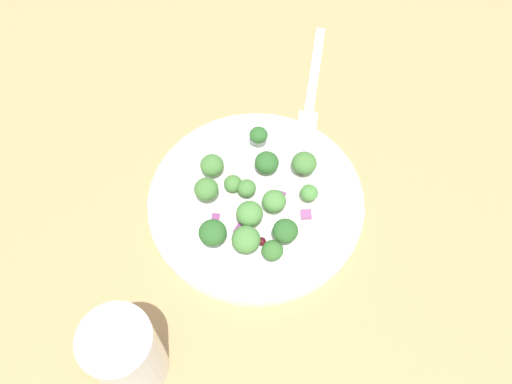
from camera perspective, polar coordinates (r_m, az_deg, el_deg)
ground_plane at (r=63.84cm, az=2.52°, el=-0.05°), size 180.00×180.00×2.00cm
plate at (r=61.12cm, az=-0.00°, el=-0.87°), size 24.27×24.27×1.70cm
dressing_pool at (r=60.74cm, az=0.00°, el=-0.67°), size 14.08×14.08×0.20cm
broccoli_floret_0 at (r=61.34cm, az=5.09°, el=3.01°), size 2.83×2.83×2.86cm
broccoli_floret_1 at (r=56.35cm, az=2.88°, el=-4.13°), size 2.68×2.68×2.71cm
broccoli_floret_2 at (r=60.37cm, az=-2.44°, el=0.88°), size 2.03×2.03×2.05cm
broccoli_floret_3 at (r=61.23cm, az=1.13°, el=3.09°), size 2.73×2.73×2.77cm
broccoli_floret_4 at (r=59.09cm, az=-5.24°, el=0.29°), size 2.68×2.68×2.71cm
broccoli_floret_5 at (r=63.03cm, az=0.27°, el=5.98°), size 2.14×2.14×2.17cm
broccoli_floret_6 at (r=56.49cm, az=-4.57°, el=-4.30°), size 2.94×2.94×2.98cm
broccoli_floret_7 at (r=57.29cm, az=-0.68°, el=-2.31°), size 2.87×2.87×2.90cm
broccoli_floret_8 at (r=61.21cm, az=-4.64°, el=2.80°), size 2.67×2.67×2.71cm
broccoli_floret_9 at (r=59.73cm, az=5.60°, el=-0.11°), size 1.98×1.98×2.00cm
broccoli_floret_10 at (r=58.61cm, az=1.92°, el=-0.98°), size 2.63×2.63×2.66cm
broccoli_floret_11 at (r=56.32cm, az=1.75°, el=-6.17°), size 2.26×2.26×2.29cm
broccoli_floret_12 at (r=56.04cm, az=-1.05°, el=-5.02°), size 3.00×3.00×3.03cm
broccoli_floret_13 at (r=59.60cm, az=-0.98°, el=0.40°), size 2.07×2.07×2.09cm
cranberry_0 at (r=57.83cm, az=0.60°, el=-5.21°), size 0.94×0.94×0.94cm
cranberry_1 at (r=62.29cm, az=0.39°, el=2.71°), size 0.76×0.76×0.76cm
cranberry_2 at (r=62.37cm, az=4.86°, el=2.24°), size 0.95×0.95×0.95cm
onion_bit_0 at (r=59.61cm, az=5.26°, el=-2.37°), size 1.08×1.18×0.55cm
onion_bit_1 at (r=58.33cm, az=-1.59°, el=-3.99°), size 1.69×1.69×0.42cm
onion_bit_2 at (r=59.28cm, az=-4.28°, el=-2.86°), size 1.42×1.03×0.36cm
onion_bit_3 at (r=60.76cm, az=3.09°, el=-0.33°), size 1.09×1.12×0.43cm
fork at (r=72.28cm, az=5.96°, el=11.13°), size 18.60×5.37×0.50cm
water_glass at (r=51.90cm, az=-13.51°, el=-16.17°), size 6.43×6.43×9.87cm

